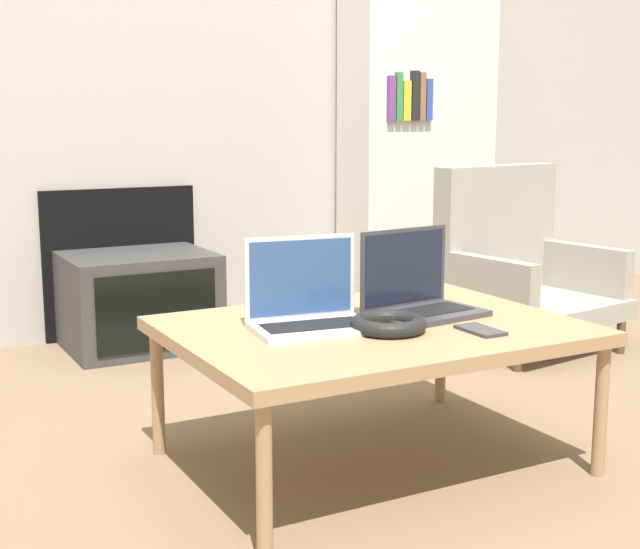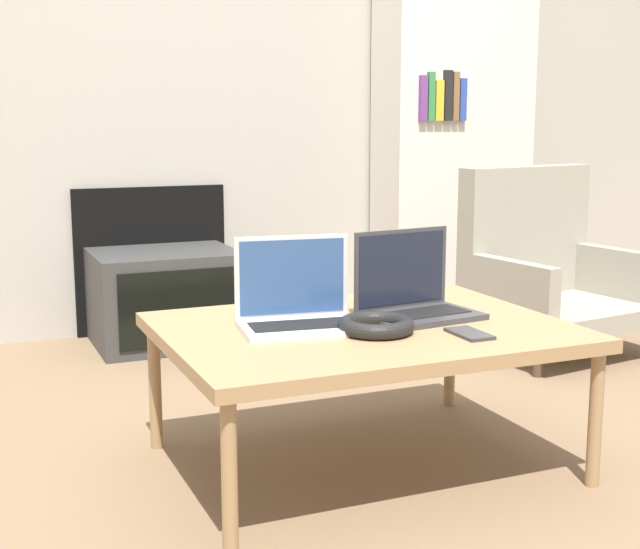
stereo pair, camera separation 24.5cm
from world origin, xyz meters
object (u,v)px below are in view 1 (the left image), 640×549
(laptop_left, at_px, (308,307))
(phone, at_px, (480,330))
(headphones, at_px, (388,324))
(armchair, at_px, (516,266))
(tv, at_px, (139,301))
(laptop_right, at_px, (417,295))

(laptop_left, bearing_deg, phone, -26.52)
(headphones, xyz_separation_m, armchair, (1.23, 0.93, -0.08))
(laptop_left, relative_size, tv, 0.57)
(laptop_left, xyz_separation_m, tv, (-0.01, 1.50, -0.26))
(phone, height_order, tv, phone)
(phone, xyz_separation_m, tv, (-0.38, 1.75, -0.20))
(laptop_right, bearing_deg, laptop_left, 172.89)
(phone, height_order, armchair, armchair)
(headphones, bearing_deg, laptop_right, 36.42)
(laptop_left, bearing_deg, tv, 97.77)
(headphones, height_order, phone, headphones)
(armchair, bearing_deg, laptop_right, -151.05)
(laptop_right, relative_size, phone, 2.47)
(laptop_left, xyz_separation_m, headphones, (0.17, -0.14, -0.04))
(phone, bearing_deg, tv, 102.24)
(laptop_left, distance_m, armchair, 1.61)
(phone, relative_size, tv, 0.23)
(laptop_left, relative_size, armchair, 0.45)
(tv, distance_m, armchair, 1.58)
(phone, relative_size, armchair, 0.18)
(laptop_left, height_order, armchair, armchair)
(phone, distance_m, tv, 1.80)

